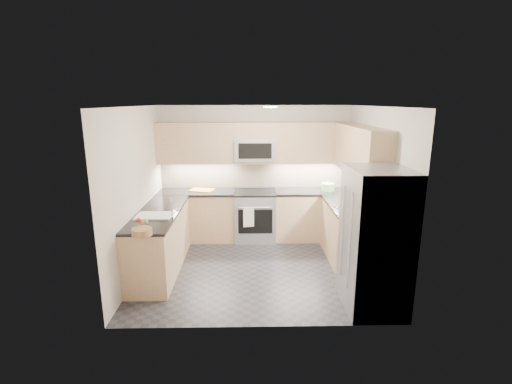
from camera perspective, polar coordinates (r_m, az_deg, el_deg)
name	(u,v)px	position (r m, az deg, el deg)	size (l,w,h in m)	color
floor	(256,267)	(6.02, 0.07, -11.50)	(3.60, 3.20, 0.00)	#242429
ceiling	(256,106)	(5.44, 0.08, 13.04)	(3.60, 3.20, 0.02)	beige
wall_back	(255,172)	(7.16, -0.20, 3.17)	(3.60, 0.02, 2.50)	beige
wall_front	(260,226)	(4.06, 0.56, -5.21)	(3.60, 0.02, 2.50)	beige
wall_left	(137,192)	(5.84, -17.86, 0.05)	(0.02, 3.20, 2.50)	beige
wall_right	(375,191)	(5.92, 17.78, 0.22)	(0.02, 3.20, 2.50)	beige
base_cab_back_left	(198,216)	(7.13, -8.97, -3.68)	(1.42, 0.60, 0.90)	tan
base_cab_back_right	(312,215)	(7.17, 8.61, -3.58)	(1.42, 0.60, 0.90)	tan
base_cab_right	(349,237)	(6.19, 14.15, -6.68)	(0.60, 1.70, 0.90)	tan
base_cab_peninsula	(160,241)	(6.00, -14.53, -7.38)	(0.60, 2.00, 0.90)	tan
countertop_back_left	(197,192)	(7.01, -9.11, -0.01)	(1.42, 0.63, 0.04)	black
countertop_back_right	(313,192)	(7.04, 8.74, 0.07)	(1.42, 0.63, 0.04)	black
countertop_right	(351,209)	(6.05, 14.41, -2.50)	(0.63, 1.70, 0.04)	black
countertop_peninsula	(158,213)	(5.85, -14.80, -3.08)	(0.63, 2.00, 0.04)	black
upper_cab_back	(255,143)	(6.90, -0.18, 7.59)	(3.60, 0.35, 0.75)	tan
upper_cab_right	(360,151)	(6.02, 15.77, 6.15)	(0.35, 1.95, 0.75)	tan
backsplash_back	(255,174)	(7.17, -0.20, 2.73)	(3.60, 0.01, 0.51)	#C2A98C
backsplash_right	(365,187)	(6.34, 16.42, 0.69)	(0.01, 2.30, 0.51)	#C2A98C
gas_range	(255,216)	(7.04, -0.15, -3.70)	(0.76, 0.65, 0.91)	#9DA1A5
range_cooktop	(255,192)	(6.92, -0.16, -0.06)	(0.76, 0.65, 0.03)	black
oven_door_glass	(255,222)	(6.73, -0.10, -4.58)	(0.62, 0.02, 0.45)	black
oven_handle	(255,208)	(6.63, -0.10, -2.42)	(0.02, 0.02, 0.60)	#B2B5BA
microwave	(255,150)	(6.89, -0.18, 6.54)	(0.76, 0.40, 0.40)	#9DA0A5
microwave_door	(255,151)	(6.69, -0.15, 6.31)	(0.60, 0.01, 0.28)	black
refrigerator	(375,240)	(4.86, 17.86, -7.02)	(0.70, 0.90, 1.80)	gray
fridge_handle_left	(350,242)	(4.58, 14.21, -7.41)	(0.02, 0.02, 1.20)	#B2B5BA
fridge_handle_right	(342,231)	(4.90, 13.12, -5.90)	(0.02, 0.02, 1.20)	#B2B5BA
sink_basin	(154,220)	(5.63, -15.36, -4.21)	(0.52, 0.38, 0.16)	white
faucet	(172,207)	(5.51, -12.87, -2.26)	(0.03, 0.03, 0.28)	silver
utensil_bowl	(328,187)	(7.07, 11.01, 0.77)	(0.24, 0.24, 0.14)	#51A145
cutting_board	(202,190)	(7.05, -8.34, 0.31)	(0.42, 0.30, 0.01)	#C47312
fruit_basket	(142,232)	(4.87, -17.15, -5.87)	(0.25, 0.25, 0.09)	#A5774D
fruit_apple	(139,220)	(5.12, -17.62, -4.13)	(0.06, 0.06, 0.06)	red
fruit_pear	(145,222)	(5.02, -16.65, -4.39)	(0.07, 0.07, 0.07)	green
dish_towel_check	(249,217)	(6.66, -1.14, -3.88)	(0.19, 0.02, 0.36)	white
fruit_orange	(143,222)	(5.02, -16.96, -4.46)	(0.06, 0.06, 0.06)	orange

